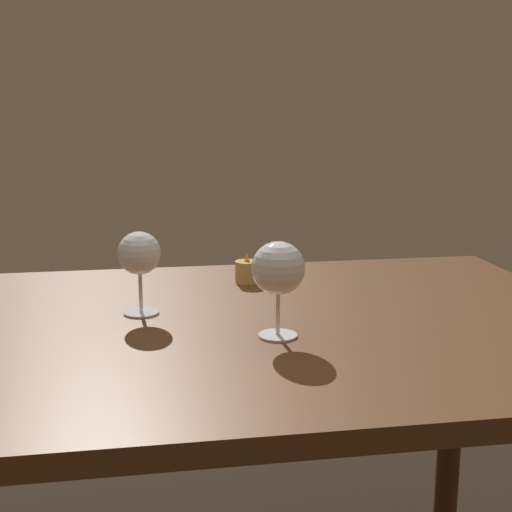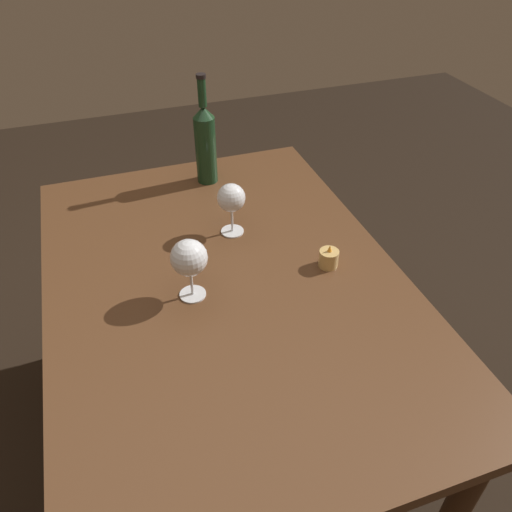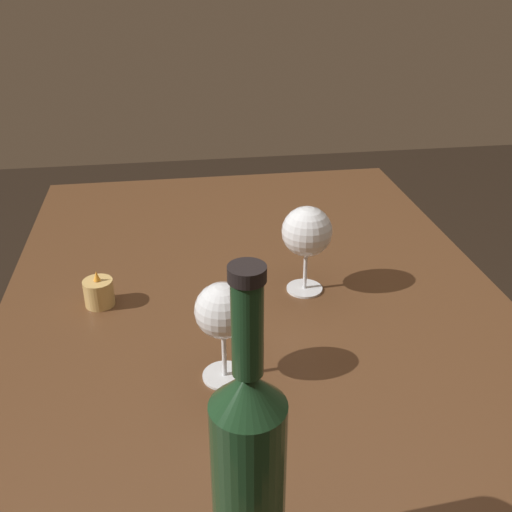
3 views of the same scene
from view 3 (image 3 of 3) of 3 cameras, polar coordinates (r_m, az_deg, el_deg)
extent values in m
cube|color=#56351E|center=(1.07, 0.06, -5.23)|extent=(1.30, 0.90, 0.04)
cylinder|color=#412816|center=(1.83, 9.15, -4.11)|extent=(0.06, 0.06, 0.70)
cylinder|color=#412816|center=(1.77, -15.21, -5.97)|extent=(0.06, 0.06, 0.70)
cylinder|color=white|center=(1.10, 4.65, -3.12)|extent=(0.07, 0.07, 0.00)
cylinder|color=white|center=(1.08, 4.73, -1.26)|extent=(0.01, 0.01, 0.08)
sphere|color=white|center=(1.05, 4.89, 2.36)|extent=(0.09, 0.09, 0.09)
cylinder|color=#510A14|center=(1.05, 4.87, 1.98)|extent=(0.07, 0.07, 0.02)
cylinder|color=white|center=(0.90, -2.99, -11.32)|extent=(0.07, 0.07, 0.00)
cylinder|color=white|center=(0.87, -3.06, -9.20)|extent=(0.01, 0.01, 0.08)
sphere|color=white|center=(0.83, -3.19, -5.21)|extent=(0.08, 0.08, 0.08)
cylinder|color=#510A14|center=(0.83, -3.17, -5.62)|extent=(0.06, 0.06, 0.01)
cylinder|color=#19381E|center=(0.60, -0.69, -22.06)|extent=(0.07, 0.07, 0.22)
cone|color=#19381E|center=(0.50, -0.78, -12.62)|extent=(0.07, 0.07, 0.03)
cylinder|color=#19381E|center=(0.47, -0.83, -6.94)|extent=(0.03, 0.03, 0.09)
cylinder|color=black|center=(0.44, -0.87, -1.68)|extent=(0.03, 0.03, 0.01)
cylinder|color=#DBB266|center=(1.08, -14.78, -3.41)|extent=(0.05, 0.05, 0.05)
cylinder|color=white|center=(1.08, -14.74, -3.68)|extent=(0.04, 0.04, 0.03)
cone|color=#F99E2D|center=(1.06, -14.99, -1.84)|extent=(0.01, 0.01, 0.02)
camera|label=1|loc=(1.53, 54.91, 9.70)|focal=50.14mm
camera|label=2|loc=(1.90, 3.68, 36.48)|focal=35.26mm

